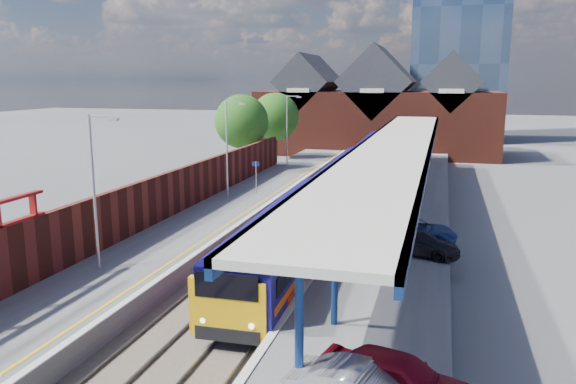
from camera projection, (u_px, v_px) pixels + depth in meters
name	position (u px, v px, depth m)	size (l,w,h in m)	color
ground	(336.00, 195.00, 46.85)	(240.00, 240.00, 0.00)	#5B5B5E
ballast_bed	(308.00, 224.00, 37.40)	(6.00, 76.00, 0.06)	#473D33
rails	(308.00, 223.00, 37.38)	(4.51, 76.00, 0.14)	slate
left_platform	(231.00, 212.00, 38.75)	(5.00, 76.00, 1.00)	#565659
right_platform	(400.00, 223.00, 35.73)	(6.00, 76.00, 1.00)	#565659
coping_left	(263.00, 207.00, 38.03)	(0.30, 76.00, 0.05)	silver
coping_right	(356.00, 212.00, 36.38)	(0.30, 76.00, 0.05)	silver
yellow_line	(255.00, 206.00, 38.19)	(0.14, 76.00, 0.01)	yellow
train	(362.00, 163.00, 50.25)	(3.17, 65.96, 3.45)	#130D5E
canopy	(397.00, 145.00, 36.78)	(4.50, 52.00, 4.48)	navy
lamp_post_b	(96.00, 183.00, 24.86)	(1.48, 0.18, 7.00)	#A5A8AA
lamp_post_c	(229.00, 144.00, 39.98)	(1.48, 0.18, 7.00)	#A5A8AA
lamp_post_d	(288.00, 126.00, 55.09)	(1.48, 0.18, 7.00)	#A5A8AA
platform_sign	(256.00, 172.00, 41.96)	(0.55, 0.08, 2.50)	#A5A8AA
brick_wall	(149.00, 201.00, 32.94)	(0.35, 50.00, 3.86)	#5E2318
station_building	(377.00, 111.00, 72.23)	(30.00, 12.12, 13.78)	#5E2318
glass_tower	(461.00, 10.00, 87.49)	(14.20, 14.20, 40.30)	#49607D
tree_near	(243.00, 123.00, 54.09)	(5.20, 5.20, 8.10)	#382314
tree_far	(276.00, 118.00, 61.39)	(5.20, 5.20, 8.10)	#382314
parked_car_red	(397.00, 380.00, 14.71)	(1.74, 4.32, 1.47)	maroon
parked_car_dark	(418.00, 242.00, 27.63)	(1.69, 4.17, 1.21)	black
parked_car_blue	(414.00, 231.00, 29.69)	(2.09, 4.53, 1.26)	navy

